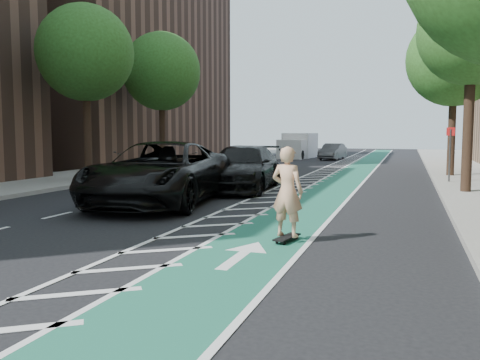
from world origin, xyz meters
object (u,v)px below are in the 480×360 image
at_px(skateboarder, 287,192).
at_px(barrel_a, 178,173).
at_px(suv_near, 161,173).
at_px(suv_far, 242,168).

height_order(skateboarder, barrel_a, skateboarder).
relative_size(skateboarder, suv_near, 0.26).
bearing_deg(suv_far, suv_near, -110.29).
bearing_deg(suv_far, barrel_a, 152.28).
distance_m(suv_far, barrel_a, 3.83).
relative_size(suv_near, suv_far, 1.19).
bearing_deg(skateboarder, suv_far, -54.55).
relative_size(suv_near, barrel_a, 7.41).
height_order(suv_near, suv_far, suv_near).
xyz_separation_m(skateboarder, suv_near, (-5.11, 4.32, -0.06)).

